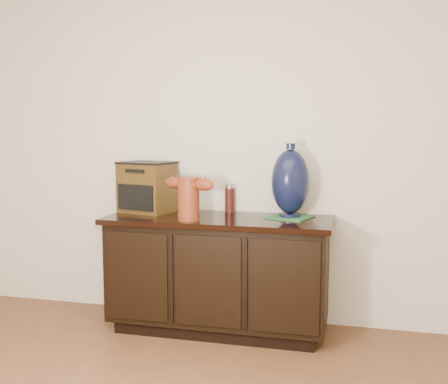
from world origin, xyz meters
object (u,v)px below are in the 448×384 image
(terracotta_vessel, at_px, (189,196))
(lamp_base, at_px, (290,182))
(tv_radio, at_px, (147,187))
(spray_can, at_px, (230,198))
(sideboard, at_px, (218,273))

(terracotta_vessel, height_order, lamp_base, lamp_base)
(terracotta_vessel, distance_m, tv_radio, 0.46)
(terracotta_vessel, bearing_deg, spray_can, 86.51)
(sideboard, height_order, lamp_base, lamp_base)
(sideboard, relative_size, spray_can, 7.56)
(lamp_base, bearing_deg, spray_can, 163.37)
(sideboard, bearing_deg, terracotta_vessel, -133.86)
(sideboard, distance_m, tv_radio, 0.76)
(tv_radio, xyz_separation_m, lamp_base, (0.98, -0.01, 0.06))
(sideboard, distance_m, spray_can, 0.51)
(lamp_base, bearing_deg, tv_radio, 179.46)
(tv_radio, bearing_deg, lamp_base, 13.66)
(terracotta_vessel, height_order, tv_radio, tv_radio)
(terracotta_vessel, bearing_deg, tv_radio, 166.50)
(sideboard, height_order, terracotta_vessel, terracotta_vessel)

